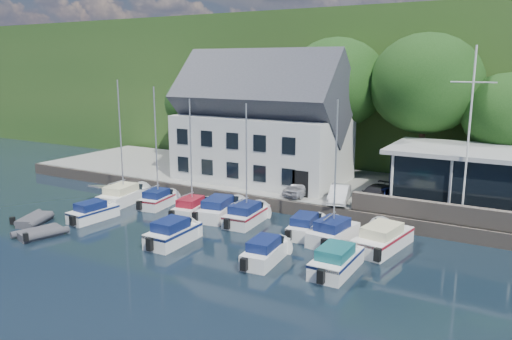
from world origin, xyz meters
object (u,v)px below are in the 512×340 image
at_px(club_pavilion, 488,180).
at_px(boat_r1_0, 121,147).
at_px(car_dgrey, 375,194).
at_px(boat_r2_3, 266,249).
at_px(boat_r1_4, 246,161).
at_px(boat_r1_5, 306,224).
at_px(harbor_building, 262,129).
at_px(boat_r2_4, 337,258).
at_px(boat_r1_2, 191,159).
at_px(dinghy_0, 35,218).
at_px(boat_r1_7, 383,236).
at_px(boat_r1_3, 220,207).
at_px(boat_r1_6, 335,169).
at_px(boat_r2_0, 93,211).
at_px(car_blue, 378,195).
at_px(boat_r1_1, 156,154).
at_px(boat_r2_2, 173,231).
at_px(car_silver, 302,186).
at_px(flagpole, 469,136).
at_px(dinghy_1, 40,231).
at_px(car_white, 339,194).

distance_m(club_pavilion, boat_r1_0, 26.96).
height_order(car_dgrey, boat_r2_3, car_dgrey).
relative_size(boat_r1_4, boat_r1_5, 1.62).
distance_m(harbor_building, boat_r1_0, 11.88).
relative_size(harbor_building, boat_r2_4, 2.52).
height_order(club_pavilion, boat_r1_2, boat_r1_2).
height_order(harbor_building, dinghy_0, harbor_building).
distance_m(boat_r1_7, dinghy_0, 23.42).
xyz_separation_m(boat_r1_3, boat_r1_6, (9.03, -0.93, 3.90)).
relative_size(boat_r1_4, boat_r2_0, 1.71).
bearing_deg(car_blue, boat_r2_3, -98.96).
distance_m(boat_r1_1, boat_r2_4, 17.47).
distance_m(boat_r1_2, boat_r2_2, 6.68).
relative_size(boat_r1_7, boat_r2_3, 1.26).
distance_m(car_silver, boat_r1_5, 6.28).
relative_size(harbor_building, car_dgrey, 3.39).
distance_m(boat_r1_0, boat_r2_2, 11.31).
distance_m(boat_r1_3, dinghy_0, 12.83).
distance_m(flagpole, boat_r1_5, 11.46).
relative_size(flagpole, dinghy_1, 3.68).
bearing_deg(boat_r1_4, boat_r2_2, -112.40).
bearing_deg(car_white, dinghy_0, -158.54).
xyz_separation_m(car_dgrey, boat_r2_0, (-17.00, -10.76, -0.93)).
xyz_separation_m(boat_r1_3, boat_r1_4, (2.41, -0.29, 3.66)).
bearing_deg(car_blue, club_pavilion, 26.51).
relative_size(boat_r1_0, boat_r2_0, 1.75).
xyz_separation_m(car_blue, boat_r2_3, (-3.07, -11.21, -0.92)).
relative_size(car_blue, boat_r1_1, 0.44).
bearing_deg(boat_r2_4, boat_r1_7, 75.57).
xyz_separation_m(flagpole, dinghy_0, (-26.01, -11.80, -6.11)).
bearing_deg(boat_r1_2, boat_r2_0, -150.12).
relative_size(flagpole, boat_r1_4, 1.24).
relative_size(car_blue, boat_r1_6, 0.39).
bearing_deg(boat_r1_2, car_blue, 19.68).
relative_size(car_blue, boat_r1_0, 0.40).
bearing_deg(boat_r2_0, boat_r2_3, 2.60).
relative_size(boat_r1_0, boat_r1_4, 1.02).
bearing_deg(boat_r2_2, boat_r2_4, 3.81).
bearing_deg(boat_r1_0, car_white, 10.35).
bearing_deg(car_dgrey, club_pavilion, 28.21).
bearing_deg(boat_r1_0, boat_r1_7, -7.22).
distance_m(club_pavilion, car_white, 10.13).
bearing_deg(boat_r1_6, boat_r2_3, -107.19).
bearing_deg(dinghy_1, club_pavilion, 52.84).
xyz_separation_m(harbor_building, boat_r2_0, (-6.11, -13.61, -4.67)).
bearing_deg(boat_r1_7, boat_r1_0, -170.16).
height_order(boat_r1_3, boat_r2_2, boat_r2_2).
relative_size(boat_r1_6, boat_r2_4, 1.62).
distance_m(boat_r1_0, boat_r1_1, 3.17).
xyz_separation_m(car_silver, car_white, (3.24, -0.55, -0.04)).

